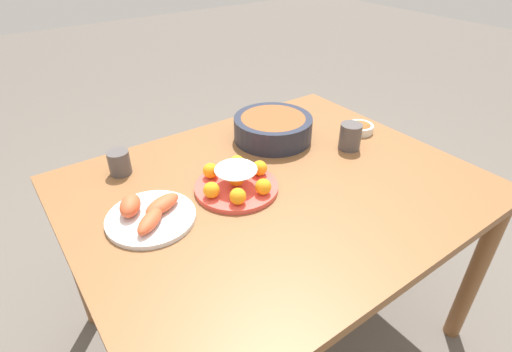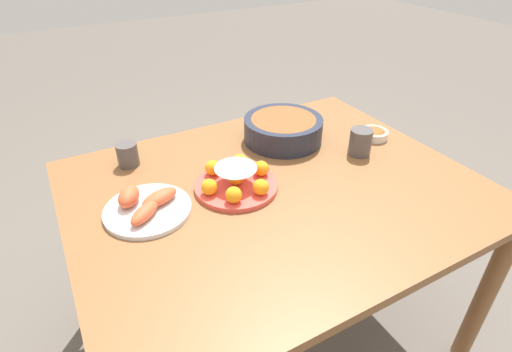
{
  "view_description": "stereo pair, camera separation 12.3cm",
  "coord_description": "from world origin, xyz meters",
  "px_view_note": "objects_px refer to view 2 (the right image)",
  "views": [
    {
      "loc": [
        -0.66,
        -0.81,
        1.41
      ],
      "look_at": [
        -0.06,
        0.02,
        0.74
      ],
      "focal_mm": 28.0,
      "sensor_mm": 36.0,
      "label": 1
    },
    {
      "loc": [
        -0.55,
        -0.88,
        1.41
      ],
      "look_at": [
        -0.06,
        0.02,
        0.74
      ],
      "focal_mm": 28.0,
      "sensor_mm": 36.0,
      "label": 2
    }
  ],
  "objects_px": {
    "cake_plate": "(236,180)",
    "cup_far": "(128,155)",
    "cup_near": "(360,142)",
    "dining_table": "(275,207)",
    "serving_bowl": "(283,129)",
    "seafood_platter": "(146,206)",
    "sauce_bowl": "(374,134)"
  },
  "relations": [
    {
      "from": "seafood_platter",
      "to": "cup_far",
      "type": "bearing_deg",
      "value": 85.89
    },
    {
      "from": "serving_bowl",
      "to": "cup_near",
      "type": "xyz_separation_m",
      "value": [
        0.18,
        -0.22,
        -0.0
      ]
    },
    {
      "from": "serving_bowl",
      "to": "cup_near",
      "type": "bearing_deg",
      "value": -50.34
    },
    {
      "from": "cake_plate",
      "to": "seafood_platter",
      "type": "xyz_separation_m",
      "value": [
        -0.28,
        0.02,
        -0.01
      ]
    },
    {
      "from": "dining_table",
      "to": "cup_far",
      "type": "height_order",
      "value": "cup_far"
    },
    {
      "from": "dining_table",
      "to": "seafood_platter",
      "type": "distance_m",
      "value": 0.41
    },
    {
      "from": "seafood_platter",
      "to": "cup_near",
      "type": "relative_size",
      "value": 2.63
    },
    {
      "from": "dining_table",
      "to": "cake_plate",
      "type": "relative_size",
      "value": 4.8
    },
    {
      "from": "cup_near",
      "to": "sauce_bowl",
      "type": "bearing_deg",
      "value": 26.99
    },
    {
      "from": "serving_bowl",
      "to": "cup_far",
      "type": "height_order",
      "value": "serving_bowl"
    },
    {
      "from": "dining_table",
      "to": "cup_near",
      "type": "height_order",
      "value": "cup_near"
    },
    {
      "from": "dining_table",
      "to": "seafood_platter",
      "type": "height_order",
      "value": "seafood_platter"
    },
    {
      "from": "cake_plate",
      "to": "sauce_bowl",
      "type": "relative_size",
      "value": 2.51
    },
    {
      "from": "cake_plate",
      "to": "seafood_platter",
      "type": "relative_size",
      "value": 1.04
    },
    {
      "from": "cake_plate",
      "to": "sauce_bowl",
      "type": "height_order",
      "value": "cake_plate"
    },
    {
      "from": "dining_table",
      "to": "seafood_platter",
      "type": "relative_size",
      "value": 5.0
    },
    {
      "from": "sauce_bowl",
      "to": "cup_far",
      "type": "bearing_deg",
      "value": 163.72
    },
    {
      "from": "dining_table",
      "to": "sauce_bowl",
      "type": "xyz_separation_m",
      "value": [
        0.49,
        0.1,
        0.1
      ]
    },
    {
      "from": "cake_plate",
      "to": "sauce_bowl",
      "type": "bearing_deg",
      "value": 4.47
    },
    {
      "from": "seafood_platter",
      "to": "cup_far",
      "type": "height_order",
      "value": "cup_far"
    },
    {
      "from": "cup_near",
      "to": "cup_far",
      "type": "height_order",
      "value": "cup_near"
    },
    {
      "from": "dining_table",
      "to": "sauce_bowl",
      "type": "distance_m",
      "value": 0.51
    },
    {
      "from": "dining_table",
      "to": "serving_bowl",
      "type": "distance_m",
      "value": 0.34
    },
    {
      "from": "cake_plate",
      "to": "cup_far",
      "type": "bearing_deg",
      "value": 130.57
    },
    {
      "from": "sauce_bowl",
      "to": "cup_near",
      "type": "height_order",
      "value": "cup_near"
    },
    {
      "from": "seafood_platter",
      "to": "cake_plate",
      "type": "bearing_deg",
      "value": -3.8
    },
    {
      "from": "cup_near",
      "to": "cup_far",
      "type": "xyz_separation_m",
      "value": [
        -0.73,
        0.32,
        -0.01
      ]
    },
    {
      "from": "cake_plate",
      "to": "dining_table",
      "type": "bearing_deg",
      "value": -22.6
    },
    {
      "from": "seafood_platter",
      "to": "serving_bowl",
      "type": "bearing_deg",
      "value": 17.58
    },
    {
      "from": "sauce_bowl",
      "to": "seafood_platter",
      "type": "height_order",
      "value": "seafood_platter"
    },
    {
      "from": "dining_table",
      "to": "cup_near",
      "type": "relative_size",
      "value": 13.15
    },
    {
      "from": "sauce_bowl",
      "to": "cup_near",
      "type": "xyz_separation_m",
      "value": [
        -0.13,
        -0.07,
        0.03
      ]
    }
  ]
}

